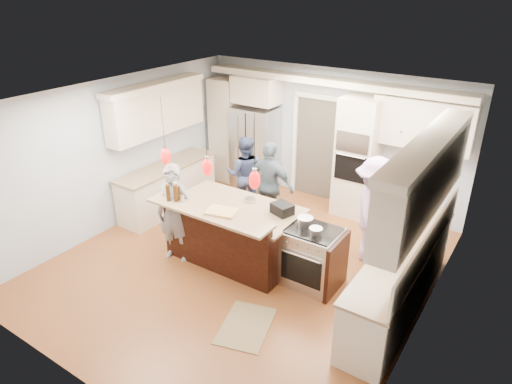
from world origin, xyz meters
TOP-DOWN VIEW (x-y plane):
  - ground_plane at (0.00, 0.00)m, footprint 6.00×6.00m
  - room_shell at (0.00, 0.00)m, footprint 5.54×6.04m
  - refrigerator at (-1.55, 2.64)m, footprint 0.90×0.70m
  - oven_column at (0.75, 2.67)m, footprint 0.72×0.69m
  - back_upper_cabinets at (-0.75, 2.76)m, footprint 5.30×0.61m
  - right_counter_run at (2.44, 0.30)m, footprint 0.64×3.10m
  - left_cabinets at (-2.44, 0.80)m, footprint 0.64×2.30m
  - kitchen_island at (-0.25, 0.07)m, footprint 2.10×1.46m
  - island_range at (1.16, 0.15)m, footprint 0.82×0.71m
  - pendant_lights at (-0.25, -0.51)m, footprint 1.75×0.15m
  - person_bar_end at (-1.02, -0.45)m, footprint 0.68×0.53m
  - person_far_left at (-1.09, 1.60)m, footprint 0.93×0.87m
  - person_far_right at (-0.35, 1.33)m, footprint 0.96×0.42m
  - person_range_side at (1.60, 1.30)m, footprint 0.99×1.29m
  - floor_rug at (0.87, -1.20)m, footprint 0.84×1.04m
  - water_bottle at (-0.94, -0.48)m, footprint 0.07×0.07m
  - beer_bottle_a at (-0.87, -0.48)m, footprint 0.07×0.07m
  - beer_bottle_b at (-0.98, -0.60)m, footprint 0.09×0.09m
  - beer_bottle_c at (-0.87, -0.55)m, footprint 0.07×0.07m
  - drink_can at (-0.77, -0.52)m, footprint 0.06×0.06m
  - cutting_board at (-0.06, -0.47)m, footprint 0.50×0.41m
  - pot_large at (0.98, 0.18)m, footprint 0.24×0.24m
  - pot_small at (1.21, 0.06)m, footprint 0.19×0.19m

SIDE VIEW (x-z plane):
  - ground_plane at x=0.00m, z-range 0.00..0.00m
  - floor_rug at x=0.87m, z-range 0.00..0.01m
  - island_range at x=1.16m, z-range 0.00..0.92m
  - kitchen_island at x=-0.25m, z-range -0.07..1.05m
  - person_far_left at x=-1.09m, z-range 0.00..1.53m
  - person_far_right at x=-0.35m, z-range 0.00..1.63m
  - person_bar_end at x=-1.02m, z-range 0.00..1.64m
  - person_range_side at x=1.60m, z-range 0.00..1.76m
  - refrigerator at x=-1.55m, z-range 0.00..1.80m
  - pot_small at x=1.21m, z-range 0.92..1.02m
  - pot_large at x=0.98m, z-range 0.92..1.06m
  - right_counter_run at x=2.44m, z-range -0.20..2.31m
  - left_cabinets at x=-2.44m, z-range -0.20..2.31m
  - cutting_board at x=-0.06m, z-range 1.12..1.15m
  - oven_column at x=0.75m, z-range 0.00..2.30m
  - drink_can at x=-0.77m, z-range 1.12..1.23m
  - beer_bottle_a at x=-0.87m, z-range 1.12..1.34m
  - beer_bottle_b at x=-0.98m, z-range 1.12..1.39m
  - beer_bottle_c at x=-0.87m, z-range 1.12..1.39m
  - water_bottle at x=-0.94m, z-range 1.12..1.40m
  - back_upper_cabinets at x=-0.75m, z-range 0.40..2.94m
  - pendant_lights at x=-0.25m, z-range 1.29..2.32m
  - room_shell at x=0.00m, z-range 0.46..3.18m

